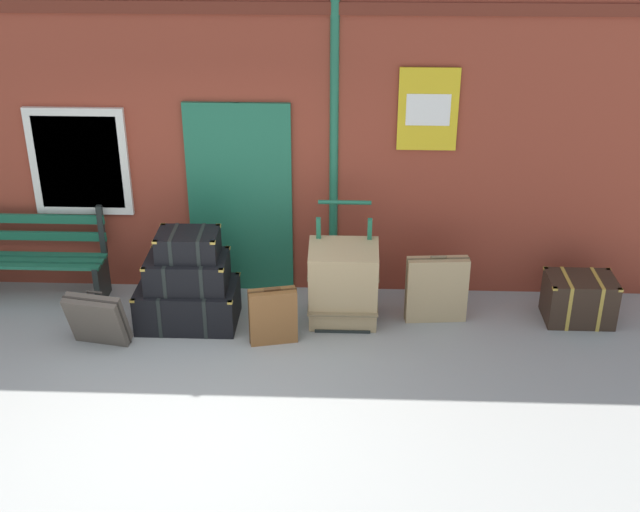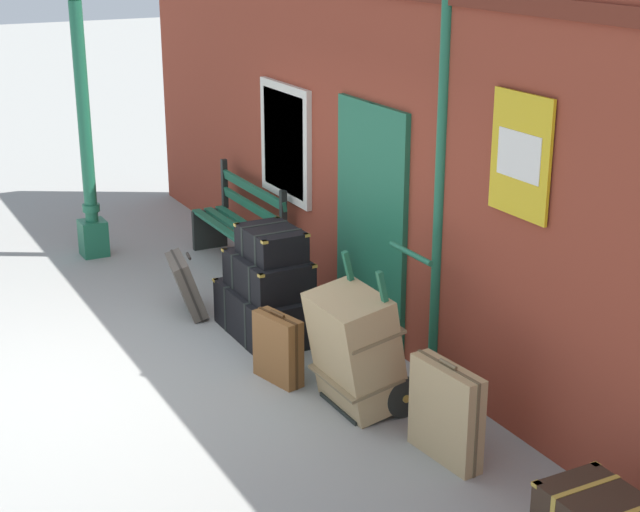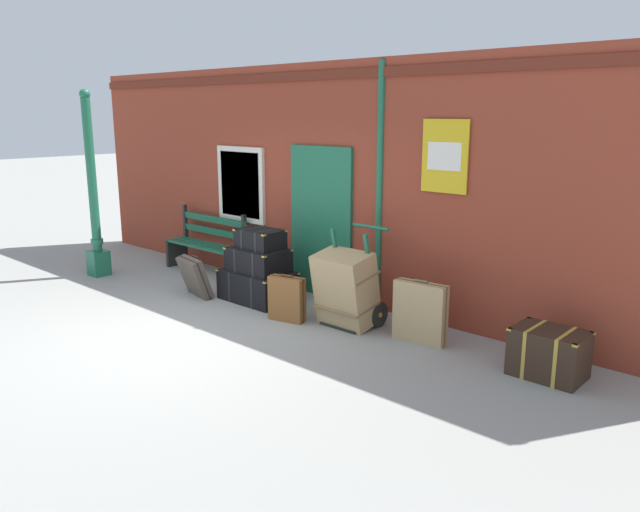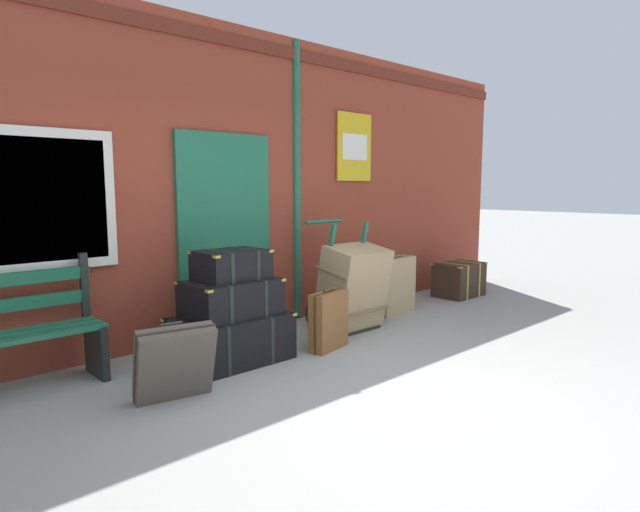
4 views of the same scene
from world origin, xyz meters
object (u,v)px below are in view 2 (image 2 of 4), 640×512
Objects in this scene: porters_trolley at (375,369)px; lamp_post at (87,159)px; large_brown_trunk at (356,350)px; platform_bench at (241,227)px; steamer_trunk_middle at (268,274)px; suitcase_caramel at (278,348)px; steamer_trunk_base at (268,312)px; suitcase_beige at (446,413)px; suitcase_tan at (187,285)px; steamer_trunk_top at (271,243)px.

lamp_post is at bearing -167.86° from porters_trolley.
porters_trolley is 1.26× the size of large_brown_trunk.
steamer_trunk_middle is (1.79, -0.51, 0.14)m from platform_bench.
lamp_post is 4.81× the size of suitcase_caramel.
suitcase_caramel is (0.90, -0.33, 0.07)m from steamer_trunk_base.
suitcase_caramel is (0.88, -0.33, -0.30)m from steamer_trunk_middle.
large_brown_trunk is at bearing 0.01° from steamer_trunk_base.
large_brown_trunk reaches higher than steamer_trunk_middle.
suitcase_tan is at bearing -169.07° from suitcase_beige.
steamer_trunk_top is 1.02× the size of suitcase_tan.
suitcase_tan is at bearing -175.06° from suitcase_caramel.
lamp_post is 2.43× the size of porters_trolley.
suitcase_beige is at bearing 16.89° from suitcase_caramel.
suitcase_caramel is at bearing -19.94° from steamer_trunk_base.
steamer_trunk_base is at bearing -176.19° from suitcase_beige.
suitcase_caramel is at bearing -154.35° from large_brown_trunk.
lamp_post reaches higher than suitcase_beige.
suitcase_tan is (-0.79, -0.47, 0.08)m from steamer_trunk_base.
large_brown_trunk is 2.42m from suitcase_tan.
platform_bench is 3.39m from large_brown_trunk.
lamp_post is 3.53× the size of steamer_trunk_middle.
large_brown_trunk is 0.78m from suitcase_caramel.
steamer_trunk_top is at bearing -176.76° from suitcase_beige.
lamp_post is at bearing -170.04° from large_brown_trunk.
suitcase_beige is (0.95, -0.01, 0.08)m from porters_trolley.
steamer_trunk_base is 1.59m from porters_trolley.
suitcase_tan is at bearing 8.46° from lamp_post.
steamer_trunk_middle is (0.02, 0.00, 0.37)m from steamer_trunk_base.
suitcase_caramel reaches higher than suitcase_tan.
suitcase_beige reaches higher than suitcase_caramel.
lamp_post is 1.80× the size of platform_bench.
steamer_trunk_base is 0.37m from steamer_trunk_middle.
porters_trolley is at bearing 6.31° from steamer_trunk_middle.
steamer_trunk_top is (1.81, -0.48, 0.43)m from platform_bench.
steamer_trunk_base is 1.69× the size of suitcase_caramel.
platform_bench is at bearing 174.32° from porters_trolley.
suitcase_beige reaches higher than suitcase_tan.
lamp_post is 4.65m from porters_trolley.
steamer_trunk_base is 1.67× the size of suitcase_tan.
platform_bench reaches higher than suitcase_caramel.
suitcase_beige reaches higher than steamer_trunk_base.
suitcase_caramel is at bearing -17.39° from platform_bench.
porters_trolley is 1.62× the size of suitcase_beige.
lamp_post is at bearing -164.82° from steamer_trunk_base.
suitcase_tan is at bearing -164.67° from porters_trolley.
steamer_trunk_base is 2.54m from suitcase_beige.
steamer_trunk_base is at bearing 15.18° from lamp_post.
platform_bench is 2.81m from suitcase_caramel.
porters_trolley is at bearing 36.52° from suitcase_caramel.
steamer_trunk_middle is 0.29m from steamer_trunk_top.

